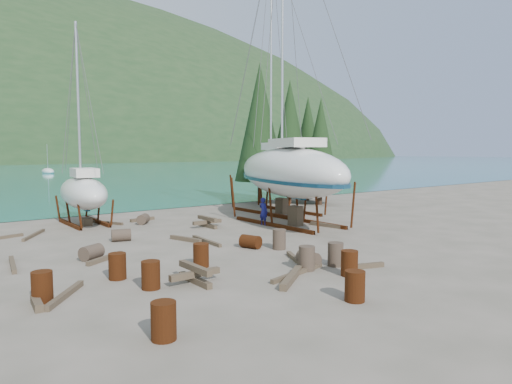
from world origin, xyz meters
TOP-DOWN VIEW (x-y plane):
  - ground at (0.00, 0.00)m, footprint 600.00×600.00m
  - far_house_right at (30.00, 190.00)m, footprint 6.60×5.60m
  - cypress_near_right at (12.50, 12.00)m, footprint 3.60×3.60m
  - cypress_mid_right at (14.00, 10.00)m, footprint 3.06×3.06m
  - cypress_back_left at (11.00, 14.00)m, footprint 4.14×4.14m
  - cypress_far_right at (15.50, 13.00)m, footprint 3.24×3.24m
  - moored_boat_mid at (10.00, 80.00)m, footprint 2.00×5.00m
  - large_sailboat_near at (5.40, 4.13)m, footprint 7.11×12.78m
  - large_sailboat_far at (8.00, 8.33)m, footprint 7.42×12.15m
  - small_sailboat_shore at (-4.14, 11.36)m, footprint 3.13×7.50m
  - worker at (4.07, 4.83)m, footprint 0.46×0.63m
  - drum_0 at (-9.39, -1.95)m, footprint 0.58×0.58m
  - drum_1 at (-0.56, -3.65)m, footprint 0.72×0.96m
  - drum_3 at (-2.33, -7.35)m, footprint 0.58×0.58m
  - drum_5 at (0.49, -0.74)m, footprint 0.58×0.58m
  - drum_6 at (-0.36, 0.20)m, footprint 0.83×1.02m
  - drum_7 at (-0.40, -5.48)m, footprint 0.58×0.58m
  - drum_8 at (-6.84, -1.00)m, footprint 0.58×0.58m
  - drum_9 at (-4.29, 5.23)m, footprint 1.01×0.81m
  - drum_10 at (-6.43, -2.70)m, footprint 0.58×0.58m
  - drum_11 at (-1.31, 9.46)m, footprint 1.01×1.05m
  - drum_13 at (-7.85, -6.46)m, footprint 0.58×0.58m
  - drum_14 at (-3.80, -1.31)m, footprint 0.58×0.58m
  - drum_15 at (-6.62, 2.35)m, footprint 1.05×0.95m
  - drum_16 at (-1.04, -4.05)m, footprint 0.58×0.58m
  - drum_17 at (0.26, -4.24)m, footprint 0.58×0.58m
  - timber_0 at (-7.31, 9.14)m, footprint 1.60×2.58m
  - timber_1 at (6.49, 2.13)m, footprint 0.55×2.14m
  - timber_3 at (-1.70, -4.30)m, footprint 2.92×0.80m
  - timber_4 at (-6.26, 1.87)m, footprint 1.80×1.23m
  - timber_5 at (-0.47, -2.89)m, footprint 1.25×2.24m
  - timber_6 at (-0.85, 10.62)m, footprint 1.65×0.44m
  - timber_7 at (0.89, -5.16)m, footprint 1.44×0.62m
  - timber_8 at (-1.85, 3.40)m, footprint 0.73×1.89m
  - timber_9 at (-3.05, 10.98)m, footprint 1.32×2.52m
  - timber_11 at (-1.26, 2.45)m, footprint 0.33×2.66m
  - timber_12 at (-8.78, -1.97)m, footprint 1.61×2.02m
  - timber_13 at (-9.63, -2.37)m, footprint 0.31×1.08m
  - timber_16 at (-2.38, -4.72)m, footprint 2.12×1.60m
  - timber_17 at (-9.31, 3.00)m, footprint 0.47×2.51m
  - timber_pile_fore at (-5.03, -3.00)m, footprint 1.80×1.80m
  - timber_pile_aft at (1.07, 6.15)m, footprint 1.80×1.80m

SIDE VIEW (x-z plane):
  - ground at x=0.00m, z-range 0.00..0.00m
  - timber_0 at x=-7.31m, z-range 0.00..0.14m
  - timber_3 at x=-1.70m, z-range 0.00..0.15m
  - timber_9 at x=-3.05m, z-range 0.00..0.15m
  - timber_11 at x=-1.26m, z-range 0.00..0.15m
  - timber_5 at x=-0.47m, z-range 0.00..0.16m
  - timber_17 at x=-9.31m, z-range 0.00..0.16m
  - timber_12 at x=-8.78m, z-range 0.00..0.17m
  - timber_4 at x=-6.26m, z-range 0.00..0.17m
  - timber_7 at x=0.89m, z-range 0.00..0.17m
  - timber_8 at x=-1.85m, z-range 0.00..0.19m
  - timber_6 at x=-0.85m, z-range 0.00..0.19m
  - timber_1 at x=6.49m, z-range 0.00..0.19m
  - timber_13 at x=-9.63m, z-range 0.00..0.22m
  - timber_16 at x=-2.38m, z-range 0.00..0.23m
  - drum_1 at x=-0.56m, z-range 0.00..0.58m
  - drum_6 at x=-0.36m, z-range 0.00..0.58m
  - drum_9 at x=-4.29m, z-range 0.00..0.58m
  - drum_11 at x=-1.31m, z-range 0.00..0.58m
  - drum_15 at x=-6.62m, z-range 0.00..0.58m
  - timber_pile_fore at x=-5.03m, z-range 0.00..0.60m
  - timber_pile_aft at x=1.07m, z-range 0.00..0.60m
  - moored_boat_mid at x=10.00m, z-range -2.64..3.41m
  - drum_0 at x=-9.39m, z-range 0.00..0.88m
  - drum_3 at x=-2.33m, z-range 0.00..0.88m
  - drum_5 at x=0.49m, z-range 0.00..0.88m
  - drum_7 at x=-0.40m, z-range 0.00..0.88m
  - drum_8 at x=-6.84m, z-range 0.00..0.88m
  - drum_10 at x=-6.43m, z-range 0.00..0.88m
  - drum_13 at x=-7.85m, z-range 0.00..0.88m
  - drum_14 at x=-3.80m, z-range 0.00..0.88m
  - drum_16 at x=-1.04m, z-range 0.00..0.88m
  - drum_17 at x=0.26m, z-range 0.00..0.88m
  - worker at x=4.07m, z-range 0.00..1.61m
  - small_sailboat_shore at x=-4.14m, z-range -3.90..7.75m
  - far_house_right at x=30.00m, z-range 0.12..5.72m
  - large_sailboat_far at x=8.00m, z-range -6.24..12.29m
  - large_sailboat_near at x=5.40m, z-range -6.55..12.77m
  - cypress_mid_right at x=14.00m, z-range 0.67..9.17m
  - cypress_far_right at x=15.50m, z-range 0.71..9.71m
  - cypress_near_right at x=12.50m, z-range 0.79..10.79m
  - cypress_back_left at x=11.00m, z-range 0.91..12.41m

